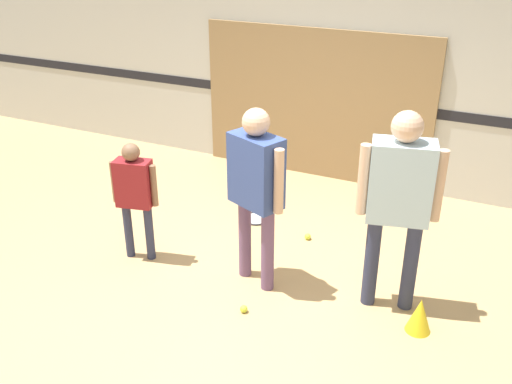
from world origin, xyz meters
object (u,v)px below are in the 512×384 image
at_px(person_instructor, 256,180).
at_px(tennis_ball_by_spare_racket, 266,213).
at_px(tennis_ball_stray_left, 308,237).
at_px(tennis_ball_near_instructor, 244,309).
at_px(person_student_left, 135,189).
at_px(person_student_right, 399,192).
at_px(training_cone, 420,315).
at_px(racket_spare_on_floor, 257,218).

bearing_deg(person_instructor, tennis_ball_by_spare_racket, 132.51).
bearing_deg(tennis_ball_stray_left, tennis_ball_near_instructor, -92.77).
bearing_deg(tennis_ball_by_spare_racket, tennis_ball_stray_left, -25.69).
bearing_deg(person_student_left, tennis_ball_stray_left, 23.64).
bearing_deg(tennis_ball_stray_left, person_instructor, -100.71).
xyz_separation_m(tennis_ball_near_instructor, tennis_ball_stray_left, (0.07, 1.40, 0.00)).
xyz_separation_m(person_student_right, tennis_ball_near_instructor, (-1.09, -0.64, -1.06)).
bearing_deg(tennis_ball_by_spare_racket, person_instructor, -69.91).
relative_size(person_instructor, person_student_right, 0.95).
relative_size(tennis_ball_near_instructor, tennis_ball_by_spare_racket, 1.00).
bearing_deg(person_instructor, tennis_ball_stray_left, 101.70).
height_order(person_instructor, person_student_left, person_instructor).
distance_m(tennis_ball_near_instructor, training_cone, 1.47).
relative_size(person_student_right, tennis_ball_by_spare_racket, 26.89).
xyz_separation_m(person_instructor, tennis_ball_near_instructor, (0.11, -0.48, -1.01)).
height_order(person_student_left, racket_spare_on_floor, person_student_left).
relative_size(racket_spare_on_floor, tennis_ball_near_instructor, 7.85).
bearing_deg(tennis_ball_stray_left, racket_spare_on_floor, 165.01).
xyz_separation_m(racket_spare_on_floor, tennis_ball_near_instructor, (0.62, -1.58, 0.02)).
distance_m(person_instructor, person_student_left, 1.26).
relative_size(person_instructor, tennis_ball_stray_left, 25.49).
bearing_deg(tennis_ball_near_instructor, training_cone, 15.64).
bearing_deg(person_student_left, person_student_right, -6.29).
xyz_separation_m(tennis_ball_near_instructor, training_cone, (1.41, 0.39, 0.12)).
height_order(person_instructor, training_cone, person_instructor).
height_order(person_student_right, training_cone, person_student_right).
distance_m(person_instructor, person_student_right, 1.21).
relative_size(tennis_ball_near_instructor, training_cone, 0.21).
xyz_separation_m(tennis_ball_by_spare_racket, training_cone, (1.96, -1.30, 0.12)).
bearing_deg(training_cone, tennis_ball_near_instructor, -164.36).
bearing_deg(tennis_ball_stray_left, person_student_right, -36.62).
bearing_deg(person_instructor, training_cone, 19.31).
relative_size(person_student_left, tennis_ball_near_instructor, 18.41).
bearing_deg(tennis_ball_stray_left, tennis_ball_by_spare_racket, 154.31).
height_order(person_student_right, tennis_ball_near_instructor, person_student_right).
bearing_deg(person_student_right, racket_spare_on_floor, -42.23).
bearing_deg(training_cone, person_instructor, 176.90).
xyz_separation_m(tennis_ball_stray_left, training_cone, (1.34, -1.00, 0.12)).
relative_size(person_student_left, racket_spare_on_floor, 2.35).
height_order(tennis_ball_stray_left, training_cone, training_cone).
distance_m(person_student_right, tennis_ball_near_instructor, 1.65).
bearing_deg(racket_spare_on_floor, tennis_ball_stray_left, -117.98).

